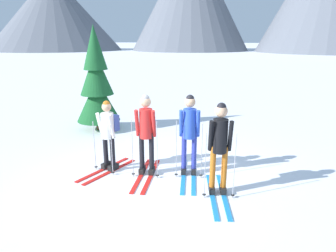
{
  "coord_description": "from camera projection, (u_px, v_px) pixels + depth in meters",
  "views": [
    {
      "loc": [
        1.67,
        -5.88,
        2.93
      ],
      "look_at": [
        0.12,
        0.34,
        1.05
      ],
      "focal_mm": 32.15,
      "sensor_mm": 36.0,
      "label": 1
    }
  ],
  "objects": [
    {
      "name": "skier_in_blue",
      "position": [
        189.0,
        132.0,
        6.46
      ],
      "size": [
        0.61,
        1.8,
        1.8
      ],
      "color": "#1E84D1",
      "rests_on": "ground"
    },
    {
      "name": "skier_in_red",
      "position": [
        146.0,
        130.0,
        6.48
      ],
      "size": [
        0.61,
        1.75,
        1.8
      ],
      "color": "red",
      "rests_on": "ground"
    },
    {
      "name": "skier_in_black",
      "position": [
        220.0,
        143.0,
        5.63
      ],
      "size": [
        0.65,
        1.76,
        1.81
      ],
      "color": "#1E84D1",
      "rests_on": "ground"
    },
    {
      "name": "pine_tree_near",
      "position": [
        97.0,
        84.0,
        9.6
      ],
      "size": [
        1.38,
        1.38,
        3.34
      ],
      "color": "#51381E",
      "rests_on": "ground"
    },
    {
      "name": "skier_in_white",
      "position": [
        108.0,
        132.0,
        6.73
      ],
      "size": [
        0.85,
        1.62,
        1.62
      ],
      "color": "red",
      "rests_on": "ground"
    },
    {
      "name": "ground_plane",
      "position": [
        159.0,
        175.0,
        6.68
      ],
      "size": [
        400.0,
        400.0,
        0.0
      ],
      "primitive_type": "plane",
      "color": "white"
    }
  ]
}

